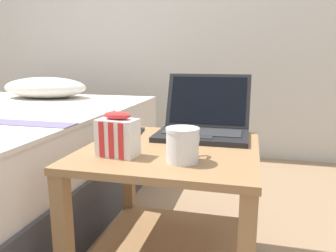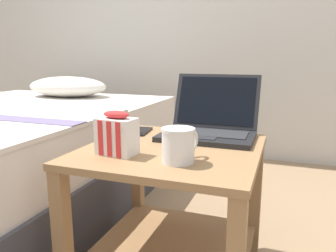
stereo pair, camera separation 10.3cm
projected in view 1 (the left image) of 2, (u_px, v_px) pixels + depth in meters
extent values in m
ellipsoid|color=silver|center=(45.00, 88.00, 2.21)|extent=(0.58, 0.36, 0.14)
cube|color=#997047|center=(171.00, 150.00, 1.09)|extent=(0.57, 0.58, 0.02)
cube|color=#997047|center=(171.00, 247.00, 1.16)|extent=(0.53, 0.54, 0.02)
cube|color=#997047|center=(64.00, 250.00, 0.95)|extent=(0.04, 0.04, 0.47)
cube|color=#997047|center=(129.00, 184.00, 1.45)|extent=(0.04, 0.04, 0.47)
cube|color=#997047|center=(247.00, 196.00, 1.33)|extent=(0.04, 0.04, 0.47)
cube|color=black|center=(202.00, 136.00, 1.21)|extent=(0.34, 0.23, 0.02)
cube|color=#2D2D30|center=(202.00, 132.00, 1.22)|extent=(0.29, 0.12, 0.00)
cube|color=#2D2D30|center=(199.00, 137.00, 1.15)|extent=(0.09, 0.05, 0.00)
cube|color=black|center=(208.00, 100.00, 1.33)|extent=(0.34, 0.09, 0.21)
cube|color=black|center=(208.00, 100.00, 1.33)|extent=(0.30, 0.07, 0.18)
cube|color=blue|center=(200.00, 104.00, 1.34)|extent=(0.02, 0.02, 0.04)
cube|color=red|center=(209.00, 87.00, 1.35)|extent=(0.05, 0.01, 0.03)
cube|color=silver|center=(210.00, 93.00, 1.34)|extent=(0.04, 0.02, 0.04)
cube|color=blue|center=(211.00, 113.00, 1.33)|extent=(0.03, 0.01, 0.02)
cylinder|color=white|center=(182.00, 145.00, 0.92)|extent=(0.09, 0.09, 0.10)
cylinder|color=silver|center=(183.00, 130.00, 0.91)|extent=(0.09, 0.09, 0.01)
cylinder|color=black|center=(183.00, 133.00, 0.91)|extent=(0.08, 0.08, 0.01)
torus|color=white|center=(192.00, 141.00, 0.96)|extent=(0.04, 0.08, 0.08)
cube|color=white|center=(118.00, 138.00, 0.98)|extent=(0.12, 0.09, 0.11)
cube|color=red|center=(101.00, 140.00, 0.96)|extent=(0.02, 0.00, 0.11)
cube|color=red|center=(111.00, 141.00, 0.94)|extent=(0.02, 0.00, 0.11)
cube|color=red|center=(121.00, 142.00, 0.93)|extent=(0.02, 0.00, 0.11)
ellipsoid|color=red|center=(117.00, 115.00, 0.97)|extent=(0.09, 0.06, 0.02)
cube|color=black|center=(132.00, 132.00, 1.29)|extent=(0.09, 0.14, 0.01)
cube|color=black|center=(132.00, 131.00, 1.29)|extent=(0.08, 0.13, 0.00)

